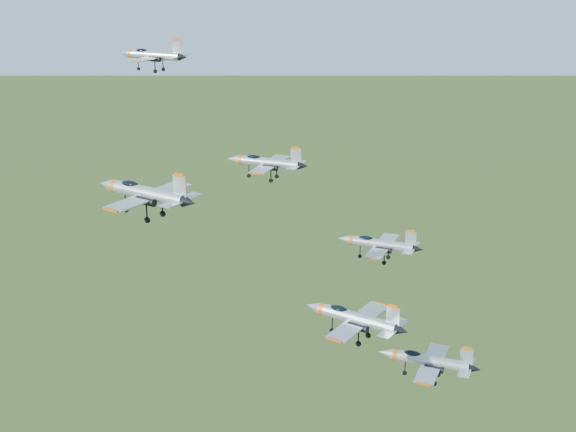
% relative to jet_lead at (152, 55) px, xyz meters
% --- Properties ---
extents(jet_lead, '(12.01, 9.86, 3.22)m').
position_rel_jet_lead_xyz_m(jet_lead, '(0.00, 0.00, 0.00)').
color(jet_lead, '#A5ACB2').
extents(jet_left_high, '(11.64, 9.61, 3.11)m').
position_rel_jet_lead_xyz_m(jet_left_high, '(23.40, -9.90, -11.67)').
color(jet_left_high, '#A5ACB2').
extents(jet_right_high, '(13.66, 11.44, 3.66)m').
position_rel_jet_lead_xyz_m(jet_right_high, '(20.48, -34.35, -9.27)').
color(jet_right_high, '#A5ACB2').
extents(jet_left_low, '(11.25, 9.26, 3.01)m').
position_rel_jet_lead_xyz_m(jet_left_low, '(39.84, -11.45, -20.23)').
color(jet_left_low, '#A5ACB2').
extents(jet_right_low, '(13.79, 11.54, 3.69)m').
position_rel_jet_lead_xyz_m(jet_right_low, '(40.10, -21.23, -26.15)').
color(jet_right_low, '#A5ACB2').
extents(jet_trail, '(12.88, 10.61, 3.45)m').
position_rel_jet_lead_xyz_m(jet_trail, '(47.96, -15.59, -33.03)').
color(jet_trail, '#A5ACB2').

